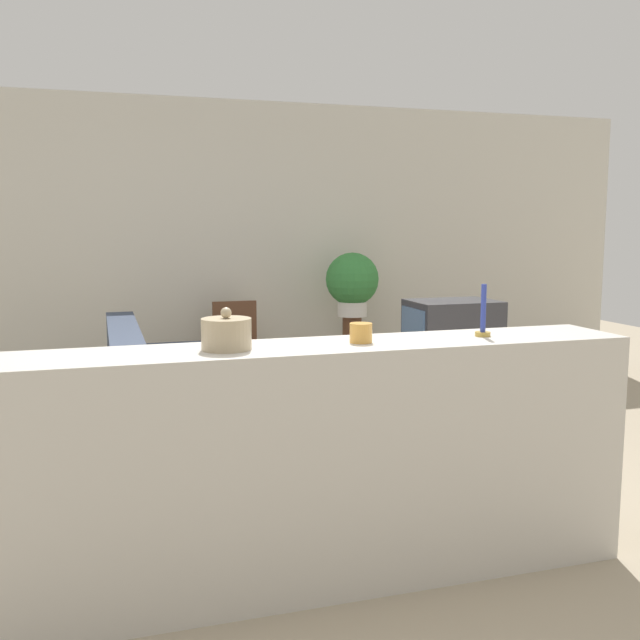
# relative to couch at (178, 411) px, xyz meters

# --- Properties ---
(ground_plane) EXTENTS (14.00, 14.00, 0.00)m
(ground_plane) POSITION_rel_couch_xyz_m (0.41, -1.50, -0.30)
(ground_plane) COLOR tan
(wall_back) EXTENTS (9.00, 0.06, 2.70)m
(wall_back) POSITION_rel_couch_xyz_m (0.41, 1.93, 1.05)
(wall_back) COLOR beige
(wall_back) RESTS_ON ground_plane
(couch) EXTENTS (0.98, 1.85, 0.89)m
(couch) POSITION_rel_couch_xyz_m (0.00, 0.00, 0.00)
(couch) COLOR #384256
(couch) RESTS_ON ground_plane
(tv_stand) EXTENTS (0.91, 0.50, 0.53)m
(tv_stand) POSITION_rel_couch_xyz_m (2.12, 0.14, -0.04)
(tv_stand) COLOR brown
(tv_stand) RESTS_ON ground_plane
(television) EXTENTS (0.68, 0.48, 0.45)m
(television) POSITION_rel_couch_xyz_m (2.12, 0.14, 0.45)
(television) COLOR #333338
(television) RESTS_ON tv_stand
(wooden_chair) EXTENTS (0.44, 0.44, 0.88)m
(wooden_chair) POSITION_rel_couch_xyz_m (0.67, 1.40, 0.17)
(wooden_chair) COLOR brown
(wooden_chair) RESTS_ON ground_plane
(plant_stand) EXTENTS (0.18, 0.18, 0.71)m
(plant_stand) POSITION_rel_couch_xyz_m (1.77, 1.44, 0.05)
(plant_stand) COLOR brown
(plant_stand) RESTS_ON ground_plane
(potted_plant) EXTENTS (0.49, 0.49, 0.59)m
(potted_plant) POSITION_rel_couch_xyz_m (1.77, 1.44, 0.73)
(potted_plant) COLOR white
(potted_plant) RESTS_ON plant_stand
(foreground_counter) EXTENTS (2.77, 0.44, 1.05)m
(foreground_counter) POSITION_rel_couch_xyz_m (0.41, -1.93, 0.22)
(foreground_counter) COLOR beige
(foreground_counter) RESTS_ON ground_plane
(decorative_bowl) EXTENTS (0.20, 0.20, 0.17)m
(decorative_bowl) POSITION_rel_couch_xyz_m (0.01, -1.93, 0.81)
(decorative_bowl) COLOR tan
(decorative_bowl) RESTS_ON foreground_counter
(candle_jar) EXTENTS (0.10, 0.10, 0.08)m
(candle_jar) POSITION_rel_couch_xyz_m (0.59, -1.93, 0.79)
(candle_jar) COLOR gold
(candle_jar) RESTS_ON foreground_counter
(candlestick) EXTENTS (0.07, 0.07, 0.24)m
(candlestick) POSITION_rel_couch_xyz_m (1.17, -1.93, 0.83)
(candlestick) COLOR #B7933D
(candlestick) RESTS_ON foreground_counter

